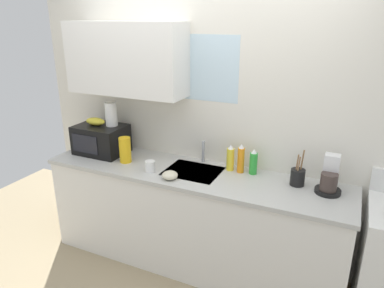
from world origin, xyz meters
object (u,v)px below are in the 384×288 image
(coffee_maker, at_px, (330,179))
(dish_soap_bottle_green, at_px, (253,162))
(dish_soap_bottle_orange, at_px, (241,159))
(utensil_crock, at_px, (298,177))
(microwave, at_px, (101,139))
(mug_white, at_px, (150,166))
(small_bowl, at_px, (170,175))
(banana_bunch, at_px, (95,121))
(paper_towel_roll, at_px, (111,114))
(cereal_canister, at_px, (125,150))
(dish_soap_bottle_yellow, at_px, (230,158))

(coffee_maker, bearing_deg, dish_soap_bottle_green, 172.99)
(dish_soap_bottle_orange, bearing_deg, utensil_crock, -5.78)
(utensil_crock, bearing_deg, coffee_maker, -2.88)
(microwave, xyz_separation_m, mug_white, (0.65, -0.19, -0.09))
(coffee_maker, relative_size, utensil_crock, 0.96)
(mug_white, distance_m, small_bowl, 0.23)
(banana_bunch, bearing_deg, dish_soap_bottle_orange, 4.83)
(mug_white, bearing_deg, paper_towel_roll, 156.43)
(microwave, xyz_separation_m, cereal_canister, (0.34, -0.10, -0.02))
(cereal_canister, relative_size, utensil_crock, 0.79)
(paper_towel_roll, xyz_separation_m, coffee_maker, (1.95, 0.01, -0.28))
(cereal_canister, bearing_deg, utensil_crock, 6.55)
(cereal_canister, bearing_deg, banana_bunch, 165.62)
(coffee_maker, xyz_separation_m, small_bowl, (-1.18, -0.31, -0.07))
(dish_soap_bottle_yellow, height_order, utensil_crock, utensil_crock)
(coffee_maker, height_order, mug_white, coffee_maker)
(microwave, relative_size, utensil_crock, 1.57)
(microwave, relative_size, coffee_maker, 1.64)
(mug_white, height_order, utensil_crock, utensil_crock)
(dish_soap_bottle_yellow, height_order, mug_white, dish_soap_bottle_yellow)
(microwave, xyz_separation_m, dish_soap_bottle_green, (1.45, 0.13, -0.03))
(dish_soap_bottle_orange, xyz_separation_m, mug_white, (-0.69, -0.31, -0.07))
(microwave, distance_m, coffee_maker, 2.05)
(paper_towel_roll, height_order, mug_white, paper_towel_roll)
(microwave, xyz_separation_m, coffee_maker, (2.05, 0.06, -0.03))
(banana_bunch, bearing_deg, microwave, -1.80)
(cereal_canister, xyz_separation_m, mug_white, (0.31, -0.09, -0.07))
(dish_soap_bottle_yellow, distance_m, dish_soap_bottle_green, 0.20)
(coffee_maker, relative_size, dish_soap_bottle_orange, 1.12)
(dish_soap_bottle_green, bearing_deg, coffee_maker, -7.01)
(banana_bunch, height_order, dish_soap_bottle_yellow, banana_bunch)
(small_bowl, bearing_deg, dish_soap_bottle_green, 33.42)
(utensil_crock, relative_size, small_bowl, 2.25)
(dish_soap_bottle_orange, distance_m, utensil_crock, 0.48)
(banana_bunch, bearing_deg, dish_soap_bottle_yellow, 5.53)
(dish_soap_bottle_orange, bearing_deg, small_bowl, -142.24)
(microwave, distance_m, banana_bunch, 0.18)
(coffee_maker, distance_m, small_bowl, 1.22)
(dish_soap_bottle_yellow, relative_size, dish_soap_bottle_green, 1.04)
(coffee_maker, height_order, dish_soap_bottle_orange, coffee_maker)
(microwave, height_order, cereal_canister, microwave)
(microwave, bearing_deg, coffee_maker, 1.67)
(dish_soap_bottle_green, xyz_separation_m, mug_white, (-0.80, -0.32, -0.05))
(cereal_canister, height_order, mug_white, cereal_canister)
(dish_soap_bottle_green, height_order, small_bowl, dish_soap_bottle_green)
(dish_soap_bottle_orange, distance_m, cereal_canister, 1.03)
(dish_soap_bottle_green, relative_size, mug_white, 2.29)
(banana_bunch, bearing_deg, mug_white, -15.19)
(banana_bunch, distance_m, dish_soap_bottle_yellow, 1.32)
(cereal_canister, height_order, utensil_crock, utensil_crock)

